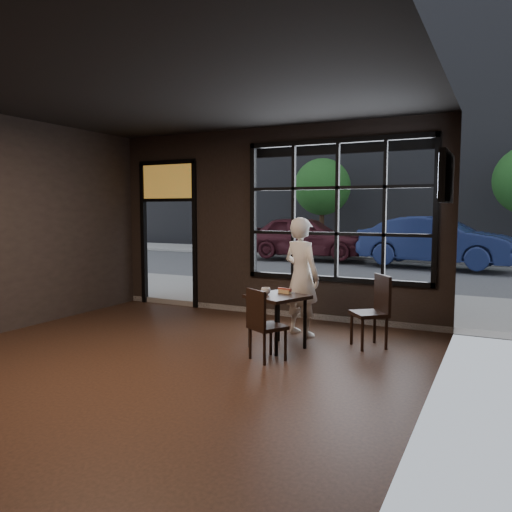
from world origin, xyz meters
The scene contains 17 objects.
floor centered at (0.00, 0.00, -0.01)m, with size 6.00×7.00×0.02m, color black.
ceiling centered at (0.00, 0.00, 3.21)m, with size 6.00×7.00×0.02m, color black.
wall_right centered at (3.00, 0.00, 1.60)m, with size 0.04×7.00×3.20m, color black.
window_frame centered at (1.20, 3.50, 1.80)m, with size 3.06×0.12×2.28m, color black.
stained_transom centered at (-2.10, 3.50, 2.35)m, with size 1.20×0.06×0.70m, color orange.
street_asphalt centered at (0.00, 24.00, -0.02)m, with size 60.00×41.00×0.04m, color #545456.
building_across centered at (0.00, 23.00, 7.50)m, with size 28.00×12.00×15.00m, color #5B5956.
cafe_table centered at (0.98, 1.66, 0.36)m, with size 0.66×0.66×0.71m, color black.
chair_near centered at (1.09, 1.13, 0.44)m, with size 0.38×0.38×0.88m, color black.
chair_window centered at (2.05, 2.24, 0.48)m, with size 0.42×0.42×0.96m, color black.
man centered at (1.02, 2.44, 0.86)m, with size 0.62×0.41×1.71m, color white.
hotdog centered at (1.01, 1.83, 0.74)m, with size 0.20×0.08×0.06m, color tan, non-canonical shape.
cup centered at (0.84, 1.61, 0.76)m, with size 0.12×0.12×0.10m, color silver.
tv centered at (2.93, 2.49, 2.22)m, with size 0.12×1.08×0.63m, color black.
navy_car centered at (1.76, 11.84, 0.86)m, with size 1.60×4.59×1.51m, color #16214B.
maroon_car centered at (-2.77, 12.52, 0.85)m, with size 1.77×4.41×1.50m, color #481820.
tree_left centered at (-2.98, 14.90, 2.71)m, with size 2.26×2.26×3.85m.
Camera 1 is at (3.61, -4.23, 1.82)m, focal length 35.00 mm.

